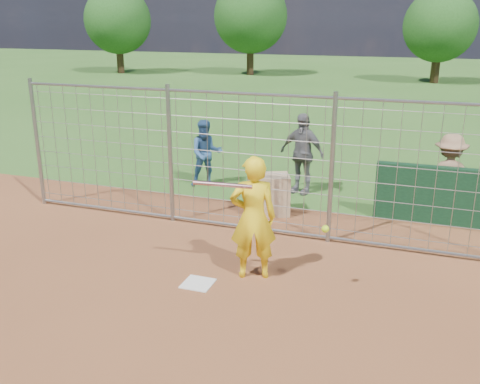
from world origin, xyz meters
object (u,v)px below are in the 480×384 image
at_px(bystander_c, 448,177).
at_px(equipment_bin, 268,195).
at_px(bystander_a, 206,153).
at_px(bystander_b, 302,153).
at_px(batter, 253,218).

distance_m(bystander_c, equipment_bin, 3.45).
height_order(bystander_a, bystander_b, bystander_b).
xyz_separation_m(bystander_b, equipment_bin, (-0.28, -1.57, -0.49)).
bearing_deg(batter, bystander_a, -79.64).
bearing_deg(batter, bystander_b, -107.38).
bearing_deg(bystander_a, batter, -87.35).
xyz_separation_m(batter, bystander_c, (2.74, 3.60, -0.11)).
bearing_deg(equipment_bin, batter, -101.12).
distance_m(batter, bystander_c, 4.52).
relative_size(batter, bystander_c, 1.13).
relative_size(bystander_a, equipment_bin, 1.93).
xyz_separation_m(bystander_b, bystander_c, (3.01, -0.65, -0.06)).
bearing_deg(bystander_c, batter, 45.25).
bearing_deg(equipment_bin, bystander_b, 56.77).
relative_size(bystander_b, bystander_c, 1.07).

